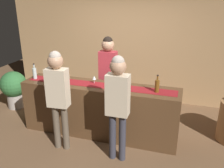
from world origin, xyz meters
TOP-DOWN VIEW (x-y plane):
  - ground_plane at (0.00, 0.00)m, footprint 10.00×10.00m
  - back_wall at (0.00, 1.90)m, footprint 6.00×0.12m
  - bar_counter at (0.00, 0.00)m, footprint 2.88×0.60m
  - counter_runner_cloth at (0.00, 0.00)m, footprint 2.73×0.28m
  - wine_bottle_clear at (-1.29, -0.04)m, footprint 0.07×0.07m
  - wine_bottle_amber at (1.02, -0.03)m, footprint 0.07×0.07m
  - wine_glass_near_customer at (0.40, 0.04)m, footprint 0.07×0.07m
  - wine_glass_mid_counter at (-0.12, 0.06)m, footprint 0.07×0.07m
  - wine_glass_far_end at (0.20, 0.06)m, footprint 0.07×0.07m
  - bartender at (-0.03, 0.58)m, footprint 0.34×0.25m
  - customer_sipping at (0.53, -0.64)m, footprint 0.34×0.24m
  - customer_browsing at (-0.46, -0.64)m, footprint 0.35×0.24m
  - potted_plant_tall at (-2.28, 0.48)m, footprint 0.59×0.59m

SIDE VIEW (x-z plane):
  - ground_plane at x=0.00m, z-range 0.00..0.00m
  - bar_counter at x=0.00m, z-range 0.00..0.98m
  - potted_plant_tall at x=-2.28m, z-range 0.07..0.94m
  - counter_runner_cloth at x=0.00m, z-range 0.98..0.98m
  - customer_browsing at x=-0.46m, z-range 0.20..1.91m
  - customer_sipping at x=0.53m, z-range 0.20..1.91m
  - wine_glass_near_customer at x=0.40m, z-range 1.01..1.15m
  - wine_glass_mid_counter at x=-0.12m, z-range 1.01..1.15m
  - wine_glass_far_end at x=0.20m, z-range 1.01..1.15m
  - wine_bottle_clear at x=-1.29m, z-range 0.94..1.24m
  - wine_bottle_amber at x=1.02m, z-range 0.94..1.24m
  - bartender at x=-0.03m, z-range 0.22..1.97m
  - back_wall at x=0.00m, z-range 0.00..2.90m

